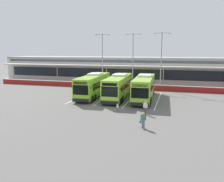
% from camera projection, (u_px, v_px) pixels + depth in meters
% --- Properties ---
extents(ground_plane, '(200.00, 200.00, 0.00)m').
position_uv_depth(ground_plane, '(108.00, 106.00, 30.75)').
color(ground_plane, '#605E5B').
extents(terminal_building, '(70.00, 13.00, 6.00)m').
position_uv_depth(terminal_building, '(140.00, 69.00, 55.69)').
color(terminal_building, beige).
rests_on(terminal_building, ground).
extents(red_barrier_wall, '(60.00, 0.40, 1.10)m').
position_uv_depth(red_barrier_wall, '(129.00, 87.00, 44.38)').
color(red_barrier_wall, maroon).
rests_on(red_barrier_wall, ground).
extents(coach_bus_leftmost, '(3.33, 12.25, 3.78)m').
position_uv_depth(coach_bus_leftmost, '(94.00, 86.00, 37.40)').
color(coach_bus_leftmost, '#8CC633').
rests_on(coach_bus_leftmost, ground).
extents(coach_bus_left_centre, '(3.33, 12.25, 3.78)m').
position_uv_depth(coach_bus_left_centre, '(119.00, 87.00, 36.01)').
color(coach_bus_left_centre, '#8CC633').
rests_on(coach_bus_left_centre, ground).
extents(coach_bus_centre, '(3.33, 12.25, 3.78)m').
position_uv_depth(coach_bus_centre, '(144.00, 88.00, 35.04)').
color(coach_bus_centre, '#8CC633').
rests_on(coach_bus_centre, ground).
extents(bay_stripe_far_west, '(0.14, 13.00, 0.01)m').
position_uv_depth(bay_stripe_far_west, '(83.00, 96.00, 38.14)').
color(bay_stripe_far_west, silver).
rests_on(bay_stripe_far_west, ground).
extents(bay_stripe_west, '(0.14, 13.00, 0.01)m').
position_uv_depth(bay_stripe_west, '(106.00, 97.00, 37.00)').
color(bay_stripe_west, silver).
rests_on(bay_stripe_west, ground).
extents(bay_stripe_mid_west, '(0.14, 13.00, 0.01)m').
position_uv_depth(bay_stripe_mid_west, '(132.00, 98.00, 35.86)').
color(bay_stripe_mid_west, silver).
rests_on(bay_stripe_mid_west, ground).
extents(bay_stripe_centre, '(0.14, 13.00, 0.01)m').
position_uv_depth(bay_stripe_centre, '(158.00, 100.00, 34.72)').
color(bay_stripe_centre, silver).
rests_on(bay_stripe_centre, ground).
extents(pedestrian_with_handbag, '(0.63, 0.36, 1.62)m').
position_uv_depth(pedestrian_with_handbag, '(143.00, 120.00, 21.84)').
color(pedestrian_with_handbag, slate).
rests_on(pedestrian_with_handbag, ground).
extents(pedestrian_in_dark_coat, '(0.54, 0.37, 1.62)m').
position_uv_depth(pedestrian_in_dark_coat, '(145.00, 107.00, 26.54)').
color(pedestrian_in_dark_coat, '#4C4238').
rests_on(pedestrian_in_dark_coat, ground).
extents(pedestrian_child, '(0.31, 0.26, 1.00)m').
position_uv_depth(pedestrian_child, '(117.00, 107.00, 27.97)').
color(pedestrian_child, slate).
rests_on(pedestrian_child, ground).
extents(lamp_post_west, '(3.24, 0.28, 11.00)m').
position_uv_depth(lamp_post_west, '(102.00, 57.00, 47.11)').
color(lamp_post_west, '#9E9EA3').
rests_on(lamp_post_west, ground).
extents(lamp_post_centre, '(3.24, 0.28, 11.00)m').
position_uv_depth(lamp_post_centre, '(133.00, 57.00, 46.07)').
color(lamp_post_centre, '#9E9EA3').
rests_on(lamp_post_centre, ground).
extents(lamp_post_east, '(3.24, 0.28, 11.00)m').
position_uv_depth(lamp_post_east, '(161.00, 57.00, 43.32)').
color(lamp_post_east, '#9E9EA3').
rests_on(lamp_post_east, ground).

